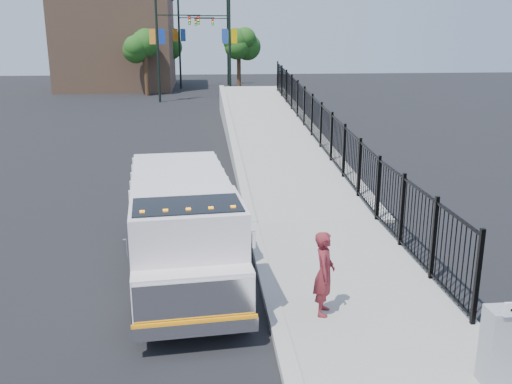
{
  "coord_description": "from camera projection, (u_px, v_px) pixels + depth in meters",
  "views": [
    {
      "loc": [
        -1.27,
        -10.98,
        5.33
      ],
      "look_at": [
        -0.07,
        2.0,
        1.59
      ],
      "focal_mm": 40.0,
      "sensor_mm": 36.0,
      "label": 1
    }
  ],
  "objects": [
    {
      "name": "light_pole_1",
      "position": [
        226.0,
        42.0,
        43.98
      ],
      "size": [
        3.78,
        0.22,
        8.0
      ],
      "color": "black",
      "rests_on": "ground"
    },
    {
      "name": "sidewalk",
      "position": [
        386.0,
        331.0,
        10.33
      ],
      "size": [
        3.55,
        12.0,
        0.12
      ],
      "primitive_type": "cube",
      "color": "#9E998E",
      "rests_on": "ground"
    },
    {
      "name": "tree_2",
      "position": [
        165.0,
        43.0,
        56.14
      ],
      "size": [
        3.06,
        3.06,
        5.53
      ],
      "color": "#382314",
      "rests_on": "ground"
    },
    {
      "name": "building",
      "position": [
        117.0,
        44.0,
        52.31
      ],
      "size": [
        10.0,
        10.0,
        8.0
      ],
      "primitive_type": "cube",
      "color": "#8C664C",
      "rests_on": "ground"
    },
    {
      "name": "tree_0",
      "position": [
        145.0,
        47.0,
        46.1
      ],
      "size": [
        2.33,
        2.33,
        5.17
      ],
      "color": "#382314",
      "rests_on": "ground"
    },
    {
      "name": "light_pole_0",
      "position": [
        162.0,
        43.0,
        41.92
      ],
      "size": [
        3.77,
        0.22,
        8.0
      ],
      "color": "black",
      "rests_on": "ground"
    },
    {
      "name": "ramp",
      "position": [
        274.0,
        143.0,
        27.59
      ],
      "size": [
        3.95,
        24.06,
        3.19
      ],
      "primitive_type": "cube",
      "rotation": [
        0.06,
        0.0,
        0.0
      ],
      "color": "#9E998E",
      "rests_on": "ground"
    },
    {
      "name": "light_pole_2",
      "position": [
        183.0,
        40.0,
        51.7
      ],
      "size": [
        3.78,
        0.22,
        8.0
      ],
      "color": "black",
      "rests_on": "ground"
    },
    {
      "name": "utility_cabinet",
      "position": [
        502.0,
        347.0,
        8.53
      ],
      "size": [
        0.55,
        0.4,
        1.25
      ],
      "primitive_type": "cube",
      "color": "gray",
      "rests_on": "sidewalk"
    },
    {
      "name": "curb",
      "position": [
        280.0,
        335.0,
        10.15
      ],
      "size": [
        0.3,
        12.0,
        0.16
      ],
      "primitive_type": "cube",
      "color": "#ADAAA3",
      "rests_on": "ground"
    },
    {
      "name": "truck",
      "position": [
        183.0,
        222.0,
        12.37
      ],
      "size": [
        2.74,
        6.88,
        2.3
      ],
      "rotation": [
        0.0,
        0.0,
        0.09
      ],
      "color": "black",
      "rests_on": "ground"
    },
    {
      "name": "ground",
      "position": [
        268.0,
        290.0,
        12.09
      ],
      "size": [
        120.0,
        120.0,
        0.0
      ],
      "primitive_type": "plane",
      "color": "black",
      "rests_on": "ground"
    },
    {
      "name": "worker",
      "position": [
        324.0,
        273.0,
        10.63
      ],
      "size": [
        0.53,
        0.68,
        1.64
      ],
      "primitive_type": "imported",
      "rotation": [
        0.0,
        0.0,
        1.31
      ],
      "color": "maroon",
      "rests_on": "sidewalk"
    },
    {
      "name": "iron_fence",
      "position": [
        320.0,
        140.0,
        23.64
      ],
      "size": [
        0.1,
        28.0,
        1.8
      ],
      "primitive_type": "cube",
      "color": "black",
      "rests_on": "ground"
    },
    {
      "name": "light_pole_3",
      "position": [
        225.0,
        39.0,
        54.96
      ],
      "size": [
        3.78,
        0.22,
        8.0
      ],
      "color": "black",
      "rests_on": "ground"
    },
    {
      "name": "tree_1",
      "position": [
        239.0,
        46.0,
        49.57
      ],
      "size": [
        2.16,
        2.16,
        5.08
      ],
      "color": "#382314",
      "rests_on": "ground"
    }
  ]
}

